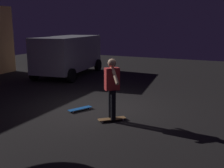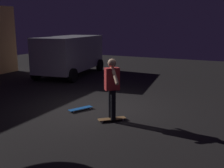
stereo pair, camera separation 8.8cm
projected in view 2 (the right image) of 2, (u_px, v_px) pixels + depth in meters
The scene contains 5 objects.
ground_plane at pixel (98, 108), 8.59m from camera, with size 28.00×28.00×0.00m, color black.
parked_van at pixel (70, 53), 14.18m from camera, with size 4.81×2.73×2.03m.
skateboard_ridden at pixel (112, 119), 7.47m from camera, with size 0.68×0.71×0.07m.
skateboard_spare at pixel (81, 109), 8.39m from camera, with size 0.79×0.53×0.07m.
skater at pixel (112, 84), 7.26m from camera, with size 0.78×0.74×1.67m.
Camera 2 is at (-7.20, -4.00, 2.61)m, focal length 43.12 mm.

